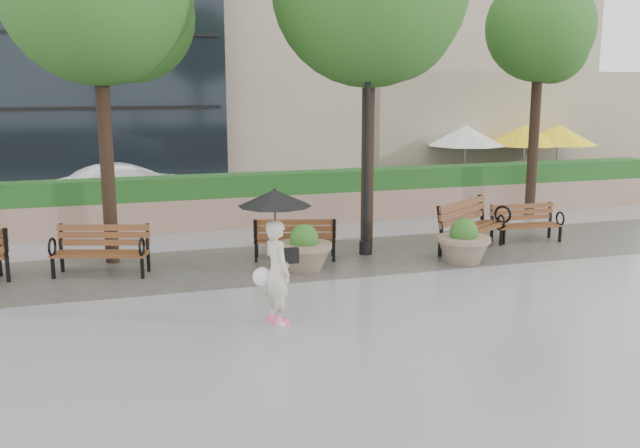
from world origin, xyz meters
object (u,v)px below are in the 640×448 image
object	(u,v)px
car_right	(131,188)
bench_1	(102,261)
planter_right	(463,245)
pedestrian	(276,243)
bench_3	(473,236)
planter_left	(304,252)
lamppost	(367,171)
bench_4	(526,231)
bench_2	(295,247)

from	to	relation	value
car_right	bench_1	bearing A→B (deg)	158.28
planter_right	pedestrian	distance (m)	5.31
bench_1	pedestrian	bearing A→B (deg)	-37.57
bench_3	pedestrian	world-z (taller)	pedestrian
planter_left	lamppost	xyz separation A→B (m)	(1.63, 0.83, 1.46)
bench_4	bench_1	bearing A→B (deg)	-176.90
planter_left	lamppost	size ratio (longest dim) A/B	0.27
bench_1	bench_2	distance (m)	3.91
planter_left	car_right	size ratio (longest dim) A/B	0.27
bench_4	planter_right	size ratio (longest dim) A/B	1.47
planter_left	car_right	bearing A→B (deg)	110.74
planter_left	lamppost	distance (m)	2.34
bench_3	car_right	size ratio (longest dim) A/B	0.52
planter_right	lamppost	distance (m)	2.56
planter_right	planter_left	bearing A→B (deg)	172.80
car_right	pedestrian	xyz separation A→B (m)	(1.67, -10.71, 0.60)
planter_right	car_right	bearing A→B (deg)	127.34
bench_2	planter_right	bearing A→B (deg)	173.98
bench_1	pedestrian	world-z (taller)	pedestrian
bench_2	planter_left	size ratio (longest dim) A/B	1.64
bench_1	planter_right	distance (m)	7.29
bench_2	planter_left	bearing A→B (deg)	102.49
pedestrian	bench_2	bearing A→B (deg)	-32.62
bench_1	bench_2	xyz separation A→B (m)	(3.91, 0.08, -0.01)
bench_2	planter_right	size ratio (longest dim) A/B	1.62
bench_3	lamppost	bearing A→B (deg)	137.30
bench_2	lamppost	size ratio (longest dim) A/B	0.44
bench_4	lamppost	distance (m)	4.31
bench_2	bench_1	bearing A→B (deg)	16.02
pedestrian	planter_left	bearing A→B (deg)	-37.06
bench_3	planter_left	bearing A→B (deg)	152.58
planter_right	bench_1	bearing A→B (deg)	170.68
lamppost	pedestrian	distance (m)	4.77
planter_left	pedestrian	xyz separation A→B (m)	(-1.28, -2.90, 0.91)
planter_left	pedestrian	distance (m)	3.30
bench_3	car_right	world-z (taller)	car_right
bench_4	pedestrian	bearing A→B (deg)	-149.04
bench_1	bench_3	world-z (taller)	bench_3
bench_4	car_right	world-z (taller)	car_right
bench_1	car_right	size ratio (longest dim) A/B	0.47
bench_4	planter_right	world-z (taller)	planter_right
bench_2	bench_4	world-z (taller)	bench_2
car_right	pedestrian	distance (m)	10.85
bench_2	bench_4	size ratio (longest dim) A/B	1.10
planter_right	pedestrian	xyz separation A→B (m)	(-4.60, -2.48, 0.91)
bench_3	planter_right	distance (m)	1.14
bench_3	lamppost	distance (m)	2.86
bench_1	planter_left	distance (m)	3.95
bench_4	lamppost	size ratio (longest dim) A/B	0.40
bench_3	planter_right	xyz separation A→B (m)	(-0.72, -0.88, 0.04)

